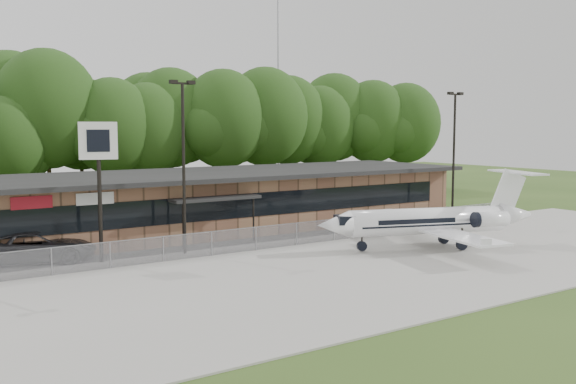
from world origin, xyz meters
TOP-DOWN VIEW (x-y plane):
  - ground at (0.00, 0.00)m, footprint 160.00×160.00m
  - apron at (0.00, 8.00)m, footprint 64.00×18.00m
  - parking_lot at (0.00, 19.50)m, footprint 50.00×9.00m
  - terminal at (-0.00, 23.94)m, footprint 41.00×11.65m
  - fence at (0.00, 15.00)m, footprint 46.00×0.04m
  - treeline at (0.00, 42.00)m, footprint 72.00×12.00m
  - radio_mast at (22.00, 48.00)m, footprint 0.20×0.20m
  - light_pole_mid at (-5.00, 16.50)m, footprint 1.55×0.30m
  - light_pole_right at (18.00, 16.50)m, footprint 1.55×0.30m
  - business_jet at (8.50, 9.46)m, footprint 14.24×12.75m
  - suv at (-12.86, 19.07)m, footprint 7.10×4.82m
  - pole_sign at (-9.90, 16.80)m, footprint 2.05×0.68m

SIDE VIEW (x-z plane):
  - ground at x=0.00m, z-range 0.00..0.00m
  - parking_lot at x=0.00m, z-range 0.00..0.06m
  - apron at x=0.00m, z-range 0.00..0.08m
  - fence at x=0.00m, z-range 0.02..1.54m
  - suv at x=-12.86m, z-range 0.00..1.81m
  - business_jet at x=8.50m, z-range -0.69..4.16m
  - terminal at x=0.00m, z-range 0.03..4.33m
  - light_pole_mid at x=-5.00m, z-range 0.86..11.09m
  - light_pole_right at x=18.00m, z-range 0.86..11.09m
  - pole_sign at x=-9.90m, z-range 2.07..9.90m
  - treeline at x=0.00m, z-range 0.00..15.00m
  - radio_mast at x=22.00m, z-range 0.00..25.00m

